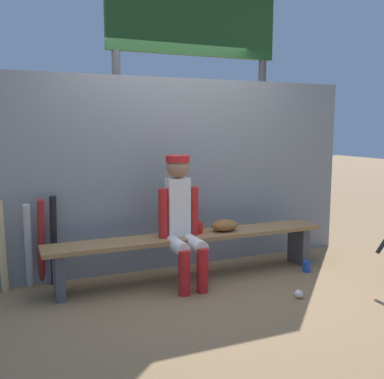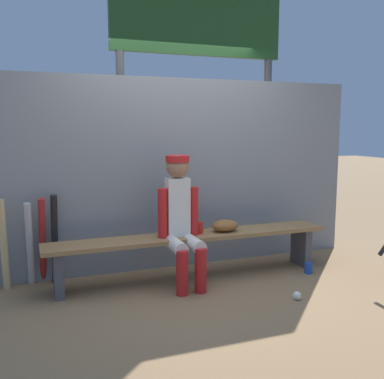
{
  "view_description": "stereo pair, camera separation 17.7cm",
  "coord_description": "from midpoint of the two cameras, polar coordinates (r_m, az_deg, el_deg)",
  "views": [
    {
      "loc": [
        -1.68,
        -3.94,
        1.51
      ],
      "look_at": [
        0.0,
        0.0,
        0.9
      ],
      "focal_mm": 41.4,
      "sensor_mm": 36.0,
      "label": 1
    },
    {
      "loc": [
        -1.52,
        -4.01,
        1.51
      ],
      "look_at": [
        0.0,
        0.0,
        0.9
      ],
      "focal_mm": 41.4,
      "sensor_mm": 36.0,
      "label": 2
    }
  ],
  "objects": [
    {
      "name": "bat_aluminum_red",
      "position": [
        4.48,
        -19.94,
        -6.41
      ],
      "size": [
        0.07,
        0.27,
        0.86
      ],
      "primitive_type": "cylinder",
      "rotation": [
        0.24,
        0.0,
        0.03
      ],
      "color": "#B22323",
      "rests_on": "ground_plane"
    },
    {
      "name": "bat_aluminum_silver",
      "position": [
        4.45,
        -21.42,
        -6.79
      ],
      "size": [
        0.07,
        0.24,
        0.82
      ],
      "primitive_type": "cylinder",
      "rotation": [
        0.22,
        0.0,
        -0.04
      ],
      "color": "#B7B7BC",
      "rests_on": "ground_plane"
    },
    {
      "name": "cup_on_bench",
      "position": [
        4.45,
        -0.28,
        -4.96
      ],
      "size": [
        0.08,
        0.08,
        0.11
      ],
      "primitive_type": "cylinder",
      "color": "red",
      "rests_on": "dugout_bench"
    },
    {
      "name": "baseball",
      "position": [
        4.13,
        12.35,
        -13.01
      ],
      "size": [
        0.07,
        0.07,
        0.07
      ],
      "primitive_type": "sphere",
      "color": "white",
      "rests_on": "ground_plane"
    },
    {
      "name": "chainlink_fence",
      "position": [
        4.73,
        -3.21,
        1.96
      ],
      "size": [
        4.18,
        0.03,
        2.02
      ],
      "primitive_type": "cube",
      "color": "gray",
      "rests_on": "ground_plane"
    },
    {
      "name": "dugout_bench",
      "position": [
        4.43,
        -1.15,
        -6.95
      ],
      "size": [
        2.87,
        0.36,
        0.45
      ],
      "color": "olive",
      "rests_on": "ground_plane"
    },
    {
      "name": "player_seated",
      "position": [
        4.21,
        -2.51,
        -3.45
      ],
      "size": [
        0.41,
        0.55,
        1.24
      ],
      "color": "silver",
      "rests_on": "ground_plane"
    },
    {
      "name": "baseball_glove",
      "position": [
        4.54,
        3.09,
        -4.63
      ],
      "size": [
        0.28,
        0.2,
        0.12
      ],
      "primitive_type": "ellipsoid",
      "color": "brown",
      "rests_on": "dugout_bench"
    },
    {
      "name": "bat_aluminum_black",
      "position": [
        4.46,
        -18.49,
        -6.29
      ],
      "size": [
        0.08,
        0.15,
        0.88
      ],
      "primitive_type": "cylinder",
      "rotation": [
        0.09,
        0.0,
        0.15
      ],
      "color": "black",
      "rests_on": "ground_plane"
    },
    {
      "name": "bat_wood_natural",
      "position": [
        4.43,
        -24.33,
        -6.77
      ],
      "size": [
        0.08,
        0.15,
        0.86
      ],
      "primitive_type": "cylinder",
      "rotation": [
        0.09,
        0.0,
        -0.15
      ],
      "color": "tan",
      "rests_on": "ground_plane"
    },
    {
      "name": "cup_on_ground",
      "position": [
        4.85,
        13.5,
        -9.65
      ],
      "size": [
        0.08,
        0.08,
        0.11
      ],
      "primitive_type": "cylinder",
      "color": "#1E47AD",
      "rests_on": "ground_plane"
    },
    {
      "name": "ground_plane",
      "position": [
        4.54,
        -1.14,
        -11.37
      ],
      "size": [
        30.0,
        30.0,
        0.0
      ],
      "primitive_type": "plane",
      "color": "olive"
    },
    {
      "name": "scoreboard",
      "position": [
        5.69,
        -0.07,
        18.62
      ],
      "size": [
        2.45,
        0.27,
        3.61
      ],
      "color": "#3F3F42",
      "rests_on": "ground_plane"
    }
  ]
}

